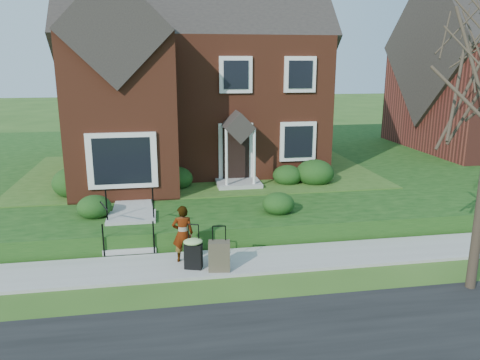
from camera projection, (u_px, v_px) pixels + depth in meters
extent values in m
plane|color=#2D5119|center=(227.00, 264.00, 12.07)|extent=(120.00, 120.00, 0.00)
cube|color=#9E9B93|center=(227.00, 263.00, 12.06)|extent=(60.00, 1.60, 0.08)
cube|color=#133C10|center=(276.00, 161.00, 23.06)|extent=(44.00, 20.00, 0.60)
cube|color=#9E9B93|center=(136.00, 193.00, 16.28)|extent=(1.20, 6.00, 0.06)
cube|color=brown|center=(195.00, 102.00, 20.80)|extent=(10.00, 8.00, 5.40)
cube|color=brown|center=(122.00, 115.00, 15.76)|extent=(3.60, 2.40, 5.40)
cube|color=white|center=(122.00, 160.00, 14.99)|extent=(2.20, 0.30, 1.80)
cube|color=black|center=(236.00, 155.00, 17.53)|extent=(1.00, 0.12, 2.10)
cube|color=black|center=(298.00, 142.00, 17.82)|extent=(1.40, 0.10, 1.50)
cube|color=#9E9B93|center=(130.00, 250.00, 12.58)|extent=(1.40, 0.30, 0.15)
cube|color=#9E9B93|center=(130.00, 240.00, 12.83)|extent=(1.40, 0.30, 0.15)
cube|color=#9E9B93|center=(130.00, 231.00, 13.08)|extent=(1.40, 0.30, 0.15)
cube|color=#9E9B93|center=(131.00, 223.00, 13.33)|extent=(1.40, 0.30, 0.15)
cube|color=#9E9B93|center=(132.00, 217.00, 13.85)|extent=(1.40, 0.80, 0.15)
cylinder|color=black|center=(103.00, 240.00, 12.24)|extent=(0.04, 0.04, 0.90)
cylinder|color=black|center=(106.00, 205.00, 13.23)|extent=(0.04, 0.04, 0.90)
cylinder|color=black|center=(154.00, 237.00, 12.45)|extent=(0.04, 0.04, 0.90)
cylinder|color=black|center=(153.00, 203.00, 13.45)|extent=(0.04, 0.04, 0.90)
ellipsoid|color=black|center=(76.00, 179.00, 16.03)|extent=(1.58, 1.58, 1.11)
ellipsoid|color=black|center=(176.00, 176.00, 16.99)|extent=(1.21, 1.21, 0.85)
ellipsoid|color=black|center=(287.00, 173.00, 17.55)|extent=(1.11, 1.11, 0.78)
ellipsoid|color=black|center=(315.00, 170.00, 17.59)|extent=(1.43, 1.43, 1.00)
ellipsoid|color=black|center=(94.00, 205.00, 13.85)|extent=(1.00, 1.00, 0.70)
ellipsoid|color=black|center=(278.00, 201.00, 14.20)|extent=(0.98, 0.98, 0.69)
imported|color=#999999|center=(183.00, 234.00, 11.88)|extent=(0.55, 0.37, 1.49)
cube|color=black|center=(193.00, 256.00, 11.56)|extent=(0.48, 0.36, 0.64)
cylinder|color=black|center=(193.00, 225.00, 11.36)|extent=(0.25, 0.11, 0.03)
cylinder|color=black|center=(188.00, 235.00, 11.40)|extent=(0.02, 0.02, 0.48)
cylinder|color=black|center=(198.00, 234.00, 11.44)|extent=(0.02, 0.02, 0.48)
cylinder|color=black|center=(188.00, 267.00, 11.61)|extent=(0.06, 0.07, 0.06)
cylinder|color=black|center=(200.00, 267.00, 11.66)|extent=(0.06, 0.07, 0.06)
ellipsoid|color=#96BC6B|center=(193.00, 241.00, 11.46)|extent=(0.57, 0.51, 0.15)
cube|color=#4C4433|center=(219.00, 256.00, 11.43)|extent=(0.56, 0.37, 0.76)
cylinder|color=black|center=(219.00, 227.00, 11.24)|extent=(0.32, 0.07, 0.03)
cylinder|color=black|center=(213.00, 235.00, 11.26)|extent=(0.02, 0.02, 0.37)
cylinder|color=black|center=(225.00, 234.00, 11.31)|extent=(0.02, 0.02, 0.37)
cylinder|color=black|center=(212.00, 270.00, 11.48)|extent=(0.05, 0.07, 0.06)
cylinder|color=black|center=(227.00, 269.00, 11.54)|extent=(0.05, 0.07, 0.06)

